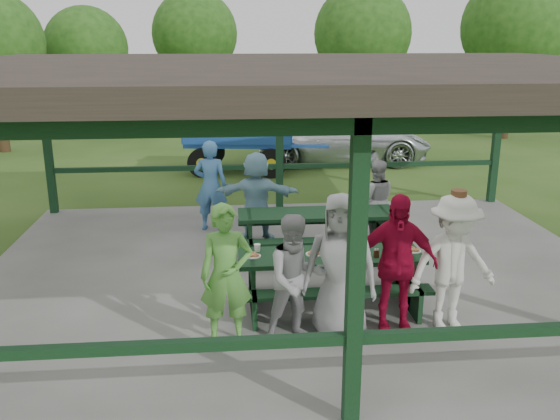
{
  "coord_description": "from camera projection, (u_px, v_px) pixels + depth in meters",
  "views": [
    {
      "loc": [
        -1.12,
        -8.64,
        3.68
      ],
      "look_at": [
        -0.36,
        -0.3,
        1.23
      ],
      "focal_mm": 38.0,
      "sensor_mm": 36.0,
      "label": 1
    }
  ],
  "objects": [
    {
      "name": "contestant_grey_mid",
      "position": [
        340.0,
        267.0,
        7.12
      ],
      "size": [
        1.03,
        0.82,
        1.83
      ],
      "primitive_type": "imported",
      "rotation": [
        0.0,
        0.0,
        -0.3
      ],
      "color": "gray",
      "rests_on": "concrete_slab"
    },
    {
      "name": "farm_trailer",
      "position": [
        240.0,
        147.0,
        16.68
      ],
      "size": [
        4.07,
        2.1,
        1.41
      ],
      "rotation": [
        0.0,
        0.0,
        -0.14
      ],
      "color": "#1C489C",
      "rests_on": "ground"
    },
    {
      "name": "spectator_blue",
      "position": [
        211.0,
        186.0,
        11.21
      ],
      "size": [
        0.7,
        0.53,
        1.74
      ],
      "primitive_type": "imported",
      "rotation": [
        0.0,
        0.0,
        2.94
      ],
      "color": "teal",
      "rests_on": "concrete_slab"
    },
    {
      "name": "ground",
      "position": [
        301.0,
        278.0,
        9.39
      ],
      "size": [
        90.0,
        90.0,
        0.0
      ],
      "primitive_type": "plane",
      "color": "#294B17",
      "rests_on": "ground"
    },
    {
      "name": "contestant_grey_left",
      "position": [
        296.0,
        279.0,
        7.07
      ],
      "size": [
        0.89,
        0.77,
        1.6
      ],
      "primitive_type": "imported",
      "rotation": [
        0.0,
        0.0,
        0.23
      ],
      "color": "gray",
      "rests_on": "concrete_slab"
    },
    {
      "name": "pickup_truck",
      "position": [
        343.0,
        138.0,
        17.96
      ],
      "size": [
        5.35,
        2.69,
        1.45
      ],
      "primitive_type": "imported",
      "rotation": [
        0.0,
        0.0,
        1.52
      ],
      "color": "silver",
      "rests_on": "ground"
    },
    {
      "name": "tree_left",
      "position": [
        195.0,
        34.0,
        24.96
      ],
      "size": [
        3.59,
        3.59,
        5.6
      ],
      "color": "#372416",
      "rests_on": "ground"
    },
    {
      "name": "spectator_lblue",
      "position": [
        256.0,
        196.0,
        10.65
      ],
      "size": [
        1.58,
        0.71,
        1.64
      ],
      "primitive_type": "imported",
      "rotation": [
        0.0,
        0.0,
        2.99
      ],
      "color": "#7EAFC3",
      "rests_on": "concrete_slab"
    },
    {
      "name": "tree_mid",
      "position": [
        362.0,
        34.0,
        21.82
      ],
      "size": [
        3.58,
        3.58,
        5.6
      ],
      "color": "#372416",
      "rests_on": "ground"
    },
    {
      "name": "tree_far_right",
      "position": [
        530.0,
        24.0,
        23.62
      ],
      "size": [
        3.95,
        3.95,
        6.17
      ],
      "color": "#372416",
      "rests_on": "ground"
    },
    {
      "name": "picnic_table_far",
      "position": [
        317.0,
        227.0,
        10.02
      ],
      "size": [
        2.65,
        1.39,
        0.75
      ],
      "color": "black",
      "rests_on": "concrete_slab"
    },
    {
      "name": "contestant_red",
      "position": [
        395.0,
        263.0,
        7.3
      ],
      "size": [
        1.09,
        0.55,
        1.78
      ],
      "primitive_type": "imported",
      "rotation": [
        0.0,
        0.0,
        -0.11
      ],
      "color": "#A0092B",
      "rests_on": "concrete_slab"
    },
    {
      "name": "spectator_grey",
      "position": [
        375.0,
        200.0,
        10.77
      ],
      "size": [
        0.78,
        0.65,
        1.47
      ],
      "primitive_type": "imported",
      "rotation": [
        0.0,
        0.0,
        3.01
      ],
      "color": "#97989A",
      "rests_on": "concrete_slab"
    },
    {
      "name": "picnic_table_near",
      "position": [
        330.0,
        273.0,
        8.1
      ],
      "size": [
        2.49,
        1.39,
        0.75
      ],
      "color": "black",
      "rests_on": "concrete_slab"
    },
    {
      "name": "tree_far_left",
      "position": [
        86.0,
        49.0,
        22.01
      ],
      "size": [
        3.08,
        3.08,
        4.81
      ],
      "color": "#372416",
      "rests_on": "ground"
    },
    {
      "name": "contestant_white_fedora",
      "position": [
        453.0,
        263.0,
        7.33
      ],
      "size": [
        1.22,
        0.8,
        1.82
      ],
      "rotation": [
        0.0,
        0.0,
        0.13
      ],
      "color": "silver",
      "rests_on": "concrete_slab"
    },
    {
      "name": "tree_right",
      "position": [
        515.0,
        27.0,
        21.26
      ],
      "size": [
        3.8,
        3.8,
        5.93
      ],
      "color": "#372416",
      "rests_on": "ground"
    },
    {
      "name": "concrete_slab",
      "position": [
        301.0,
        275.0,
        9.38
      ],
      "size": [
        10.0,
        8.0,
        0.1
      ],
      "primitive_type": "cube",
      "color": "slate",
      "rests_on": "ground"
    },
    {
      "name": "contestant_green",
      "position": [
        226.0,
        275.0,
        7.01
      ],
      "size": [
        0.65,
        0.44,
        1.73
      ],
      "primitive_type": "imported",
      "rotation": [
        0.0,
        0.0,
        0.04
      ],
      "color": "#57A13E",
      "rests_on": "concrete_slab"
    },
    {
      "name": "table_setting",
      "position": [
        329.0,
        251.0,
        8.04
      ],
      "size": [
        2.42,
        0.45,
        0.1
      ],
      "color": "white",
      "rests_on": "picnic_table_near"
    },
    {
      "name": "pavilion_structure",
      "position": [
        303.0,
        74.0,
        8.5
      ],
      "size": [
        10.6,
        8.6,
        3.24
      ],
      "color": "black",
      "rests_on": "concrete_slab"
    }
  ]
}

